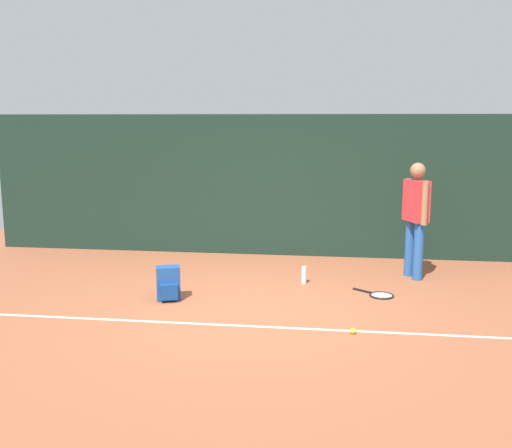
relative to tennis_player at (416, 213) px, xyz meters
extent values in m
plane|color=#9E5638|center=(-2.16, -1.77, -0.97)|extent=(12.00, 12.00, 0.00)
cube|color=#192D23|center=(-2.16, 1.23, 0.23)|extent=(10.00, 0.10, 2.40)
cube|color=white|center=(-2.16, -2.37, -0.96)|extent=(9.00, 0.05, 0.00)
cylinder|color=#2659A5|center=(-0.05, 0.11, -0.54)|extent=(0.14, 0.14, 0.85)
cylinder|color=#2659A5|center=(0.05, -0.11, -0.54)|extent=(0.14, 0.14, 0.85)
cube|color=red|center=(0.00, 0.00, 0.18)|extent=(0.36, 0.45, 0.60)
sphere|color=#9E704C|center=(0.00, 0.00, 0.62)|extent=(0.22, 0.22, 0.22)
cylinder|color=#9E704C|center=(-0.09, 0.20, 0.17)|extent=(0.09, 0.09, 0.62)
cylinder|color=#9E704C|center=(0.09, -0.20, 0.17)|extent=(0.09, 0.09, 0.62)
cylinder|color=black|center=(-0.77, -0.83, -0.95)|extent=(0.26, 0.20, 0.03)
torus|color=black|center=(-0.53, -1.01, -0.95)|extent=(0.45, 0.45, 0.02)
cylinder|color=#B2B2B2|center=(-0.53, -1.01, -0.95)|extent=(0.39, 0.39, 0.00)
cube|color=#1E478C|center=(-3.29, -1.51, -0.75)|extent=(0.35, 0.29, 0.44)
cube|color=navy|center=(-3.25, -1.64, -0.83)|extent=(0.23, 0.15, 0.20)
sphere|color=#CCE033|center=(-3.59, -0.77, -0.93)|extent=(0.07, 0.07, 0.07)
sphere|color=#CCE033|center=(-0.95, -2.45, -0.93)|extent=(0.07, 0.07, 0.07)
cylinder|color=white|center=(-1.58, -0.52, -0.84)|extent=(0.07, 0.07, 0.25)
camera|label=1|loc=(-1.20, -8.60, 1.35)|focal=40.91mm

